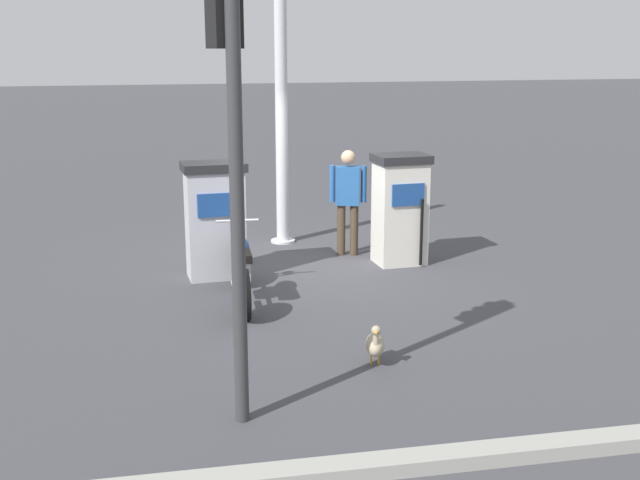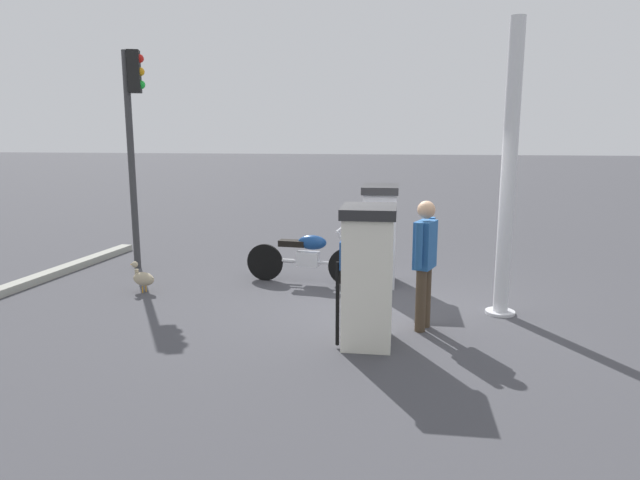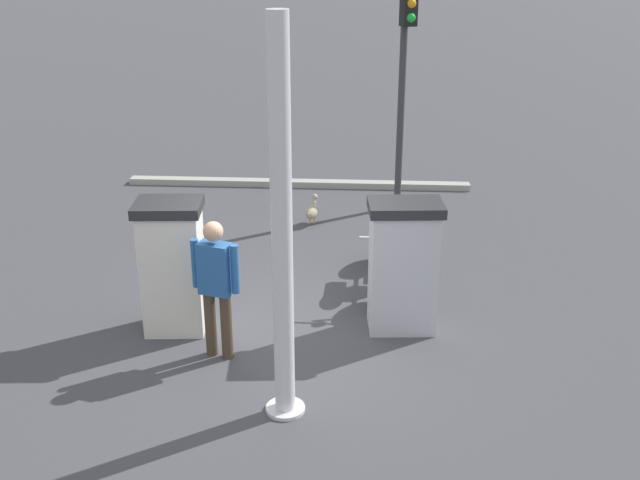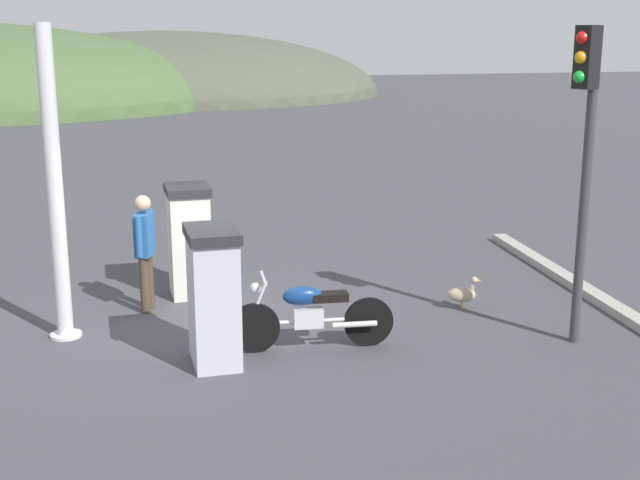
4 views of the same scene
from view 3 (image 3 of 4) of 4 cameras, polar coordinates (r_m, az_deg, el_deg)
The scene contains 9 objects.
ground_plane at distance 9.07m, azimuth -2.42°, elevation -7.11°, with size 120.00×120.00×0.00m, color #424247.
fuel_pump_near at distance 8.88m, azimuth 6.40°, elevation -1.98°, with size 0.62×0.87×1.62m.
fuel_pump_far at distance 8.97m, azimuth -11.26°, elevation -1.97°, with size 0.66×0.78×1.64m.
motorcycle_near_pump at distance 10.07m, azimuth 4.73°, elevation -1.11°, with size 2.03×0.56×0.95m.
attendant_person at distance 8.24m, azimuth -8.01°, elevation -3.17°, with size 0.31×0.57×1.64m.
wandering_duck at distance 12.39m, azimuth -0.61°, elevation 2.24°, with size 0.47×0.30×0.48m.
roadside_traffic_light at distance 12.66m, azimuth 6.55°, elevation 13.75°, with size 0.40×0.29×3.86m.
canopy_support_pole at distance 6.81m, azimuth -2.95°, elevation 0.10°, with size 0.40×0.40×3.90m.
road_edge_kerb at distance 14.40m, azimuth -1.68°, elevation 4.37°, with size 0.71×6.58×0.12m.
Camera 3 is at (-7.93, -0.32, 4.40)m, focal length 41.60 mm.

